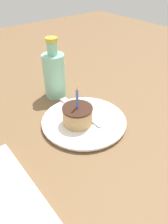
{
  "coord_description": "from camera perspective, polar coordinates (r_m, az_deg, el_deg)",
  "views": [
    {
      "loc": [
        0.44,
        -0.3,
        0.42
      ],
      "look_at": [
        0.02,
        0.03,
        0.04
      ],
      "focal_mm": 35.0,
      "sensor_mm": 36.0,
      "label": 1
    }
  ],
  "objects": [
    {
      "name": "ground_plane",
      "position": [
        0.69,
        -2.81,
        -4.08
      ],
      "size": [
        2.4,
        2.4,
        0.04
      ],
      "color": "brown",
      "rests_on": "ground"
    },
    {
      "name": "plate",
      "position": [
        0.67,
        0.0,
        -2.33
      ],
      "size": [
        0.26,
        0.26,
        0.02
      ],
      "color": "white",
      "rests_on": "ground_plane"
    },
    {
      "name": "cake_slice",
      "position": [
        0.64,
        -1.73,
        -0.83
      ],
      "size": [
        0.09,
        0.09,
        0.13
      ],
      "color": "tan",
      "rests_on": "plate"
    },
    {
      "name": "fork",
      "position": [
        0.7,
        -1.79,
        0.65
      ],
      "size": [
        0.2,
        0.02,
        0.0
      ],
      "color": "#B2B2B7",
      "rests_on": "plate"
    },
    {
      "name": "bottle",
      "position": [
        0.78,
        -7.76,
        9.84
      ],
      "size": [
        0.08,
        0.08,
        0.21
      ],
      "color": "#8CD1B2",
      "rests_on": "ground_plane"
    }
  ]
}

